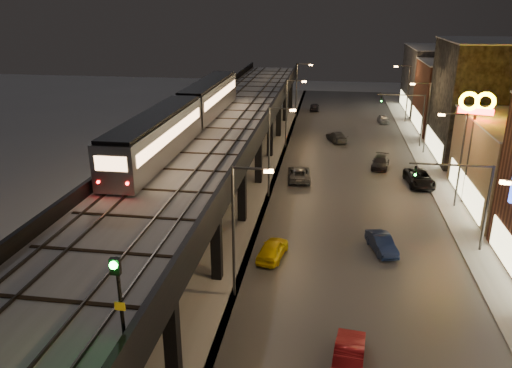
{
  "coord_description": "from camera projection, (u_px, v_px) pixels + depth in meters",
  "views": [
    {
      "loc": [
        4.93,
        -14.88,
        18.22
      ],
      "look_at": [
        -0.45,
        20.93,
        5.0
      ],
      "focal_mm": 35.0,
      "sensor_mm": 36.0,
      "label": 1
    }
  ],
  "objects": [
    {
      "name": "streetlight_right_3",
      "position": [
        426.0,
        113.0,
        62.14
      ],
      "size": [
        2.56,
        0.28,
        9.0
      ],
      "color": "#38383A",
      "rests_on": "ground"
    },
    {
      "name": "viaduct_trackbed",
      "position": [
        217.0,
        130.0,
        49.1
      ],
      "size": [
        8.4,
        100.0,
        0.32
      ],
      "color": "#B2B7C1",
      "rests_on": "elevated_viaduct"
    },
    {
      "name": "streetlight_left_4",
      "position": [
        298.0,
        87.0,
        81.26
      ],
      "size": [
        2.57,
        0.28,
        9.0
      ],
      "color": "#38383A",
      "rests_on": "ground"
    },
    {
      "name": "car_mid_silver",
      "position": [
        299.0,
        174.0,
        54.05
      ],
      "size": [
        2.84,
        5.35,
        1.43
      ],
      "primitive_type": "imported",
      "rotation": [
        0.0,
        0.0,
        3.23
      ],
      "color": "#54565B",
      "rests_on": "ground"
    },
    {
      "name": "streetlight_right_4",
      "position": [
        406.0,
        90.0,
        78.86
      ],
      "size": [
        2.56,
        0.28,
        9.0
      ],
      "color": "#38383A",
      "rests_on": "ground"
    },
    {
      "name": "elevated_viaduct",
      "position": [
        217.0,
        138.0,
        49.25
      ],
      "size": [
        9.0,
        100.0,
        6.3
      ],
      "color": "black",
      "rests_on": "ground"
    },
    {
      "name": "car_onc_dark",
      "position": [
        419.0,
        179.0,
        52.47
      ],
      "size": [
        2.94,
        5.61,
        1.51
      ],
      "primitive_type": "imported",
      "rotation": [
        0.0,
        0.0,
        0.08
      ],
      "color": "black",
      "rests_on": "ground"
    },
    {
      "name": "streetlight_left_3",
      "position": [
        288.0,
        109.0,
        64.54
      ],
      "size": [
        2.57,
        0.28,
        9.0
      ],
      "color": "#38383A",
      "rests_on": "ground"
    },
    {
      "name": "road_surface",
      "position": [
        351.0,
        187.0,
        52.21
      ],
      "size": [
        17.0,
        120.0,
        0.06
      ],
      "primitive_type": "cube",
      "color": "#46474D",
      "rests_on": "ground"
    },
    {
      "name": "sign_mcdonalds",
      "position": [
        476.0,
        113.0,
        45.19
      ],
      "size": [
        3.17,
        0.9,
        10.69
      ],
      "color": "#38383A",
      "rests_on": "ground"
    },
    {
      "name": "rail_signal",
      "position": [
        117.0,
        283.0,
        17.37
      ],
      "size": [
        0.39,
        0.45,
        3.38
      ],
      "color": "black",
      "rests_on": "viaduct_trackbed"
    },
    {
      "name": "viaduct_parapet_far",
      "position": [
        174.0,
        124.0,
        49.58
      ],
      "size": [
        0.3,
        100.0,
        1.1
      ],
      "primitive_type": "cube",
      "color": "black",
      "rests_on": "elevated_viaduct"
    },
    {
      "name": "under_viaduct_pavement",
      "position": [
        225.0,
        180.0,
        54.1
      ],
      "size": [
        11.0,
        120.0,
        0.06
      ],
      "primitive_type": "cube",
      "color": "#9FA1A8",
      "rests_on": "ground"
    },
    {
      "name": "car_onc_white",
      "position": [
        380.0,
        163.0,
        58.05
      ],
      "size": [
        2.55,
        4.69,
        1.29
      ],
      "primitive_type": "imported",
      "rotation": [
        0.0,
        0.0,
        -0.18
      ],
      "color": "black",
      "rests_on": "ground"
    },
    {
      "name": "viaduct_parapet_streetside",
      "position": [
        261.0,
        127.0,
        48.36
      ],
      "size": [
        0.3,
        100.0,
        1.1
      ],
      "primitive_type": "cube",
      "color": "black",
      "rests_on": "elevated_viaduct"
    },
    {
      "name": "traffic_light_rig_a",
      "position": [
        472.0,
        197.0,
        37.44
      ],
      "size": [
        6.1,
        0.34,
        7.0
      ],
      "color": "#38383A",
      "rests_on": "ground"
    },
    {
      "name": "car_onc_red",
      "position": [
        383.0,
        119.0,
        79.7
      ],
      "size": [
        1.75,
        3.8,
        1.26
      ],
      "primitive_type": "imported",
      "rotation": [
        0.0,
        0.0,
        0.07
      ],
      "color": "gray",
      "rests_on": "ground"
    },
    {
      "name": "car_far_white",
      "position": [
        314.0,
        107.0,
        88.74
      ],
      "size": [
        1.59,
        3.86,
        1.31
      ],
      "primitive_type": "imported",
      "rotation": [
        0.0,
        0.0,
        3.15
      ],
      "color": "black",
      "rests_on": "ground"
    },
    {
      "name": "traffic_light_rig_b",
      "position": [
        414.0,
        114.0,
        65.3
      ],
      "size": [
        6.1,
        0.34,
        7.0
      ],
      "color": "#38383A",
      "rests_on": "ground"
    },
    {
      "name": "car_mid_dark",
      "position": [
        337.0,
        137.0,
        69.04
      ],
      "size": [
        3.29,
        5.0,
        1.35
      ],
      "primitive_type": "imported",
      "rotation": [
        0.0,
        0.0,
        3.47
      ],
      "color": "#47494D",
      "rests_on": "ground"
    },
    {
      "name": "streetlight_left_2",
      "position": [
        272.0,
        146.0,
        47.82
      ],
      "size": [
        2.57,
        0.28,
        9.0
      ],
      "color": "#38383A",
      "rests_on": "ground"
    },
    {
      "name": "streetlight_left_1",
      "position": [
        238.0,
        224.0,
        31.1
      ],
      "size": [
        2.57,
        0.28,
        9.0
      ],
      "color": "#38383A",
      "rests_on": "ground"
    },
    {
      "name": "streetlight_right_2",
      "position": [
        459.0,
        154.0,
        45.42
      ],
      "size": [
        2.56,
        0.28,
        9.0
      ],
      "color": "#38383A",
      "rests_on": "ground"
    },
    {
      "name": "car_near_white",
      "position": [
        349.0,
        355.0,
        26.26
      ],
      "size": [
        1.97,
        4.51,
        1.44
      ],
      "primitive_type": "imported",
      "rotation": [
        0.0,
        0.0,
        3.04
      ],
      "color": "maroon",
      "rests_on": "ground"
    },
    {
      "name": "building_d",
      "position": [
        492.0,
        101.0,
        59.57
      ],
      "size": [
        12.2,
        13.2,
        14.16
      ],
      "color": "black",
      "rests_on": "ground"
    },
    {
      "name": "car_onc_silver",
      "position": [
        382.0,
        244.0,
        38.5
      ],
      "size": [
        2.42,
        4.25,
        1.32
      ],
      "primitive_type": "imported",
      "rotation": [
        0.0,
        0.0,
        0.27
      ],
      "color": "#111E43",
      "rests_on": "ground"
    },
    {
      "name": "car_taxi",
      "position": [
        272.0,
        250.0,
        37.5
      ],
      "size": [
        2.33,
        4.39,
        1.42
      ],
      "primitive_type": "imported",
      "rotation": [
        0.0,
        0.0,
        2.98
      ],
      "color": "#E3C007",
      "rests_on": "ground"
    },
    {
      "name": "subway_train",
      "position": [
        187.0,
        113.0,
        47.43
      ],
      "size": [
        2.89,
        34.79,
        3.45
      ],
      "color": "gray",
      "rests_on": "viaduct_trackbed"
    },
    {
      "name": "building_e",
      "position": [
        462.0,
        97.0,
        73.26
      ],
      "size": [
        12.2,
        12.2,
        10.16
      ],
      "color": "brown",
      "rests_on": "ground"
    },
    {
      "name": "sidewalk_right",
      "position": [
        450.0,
        192.0,
        50.8
      ],
      "size": [
        4.0,
        120.0,
        0.14
      ],
      "primitive_type": "cube",
      "color": "#9FA1A8",
      "rests_on": "ground"
    },
    {
      "name": "building_f",
      "position": [
        443.0,
        80.0,
        86.09
      ],
      "size": [
        12.2,
        16.2,
        11.16
      ],
      "color": "#36363A",
      "rests_on": "ground"
    }
  ]
}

